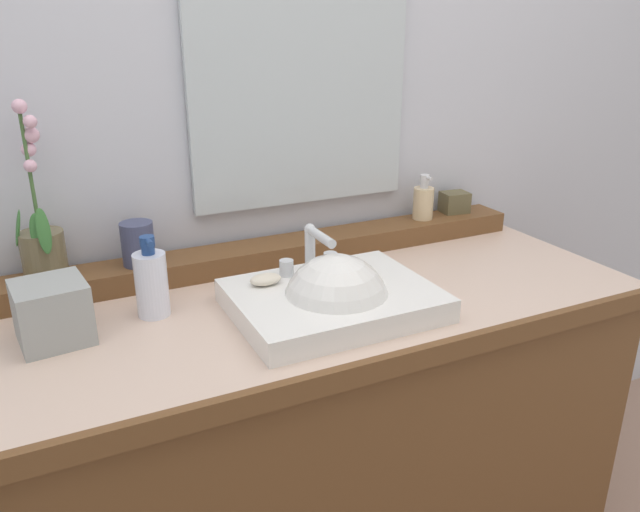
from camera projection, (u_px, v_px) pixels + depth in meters
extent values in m
cube|color=silver|center=(246.00, 82.00, 1.59)|extent=(3.46, 0.20, 2.58)
cube|color=brown|center=(316.00, 457.00, 1.55)|extent=(1.47, 0.59, 0.82)
cube|color=beige|center=(316.00, 303.00, 1.40)|extent=(1.49, 0.61, 0.04)
cube|color=brown|center=(386.00, 366.00, 1.14)|extent=(1.49, 0.02, 0.04)
cube|color=brown|center=(276.00, 252.00, 1.59)|extent=(1.41, 0.11, 0.05)
cube|color=white|center=(331.00, 301.00, 1.31)|extent=(0.42, 0.33, 0.05)
sphere|color=white|center=(335.00, 307.00, 1.30)|extent=(0.23, 0.23, 0.23)
cylinder|color=silver|center=(309.00, 251.00, 1.38)|extent=(0.02, 0.02, 0.10)
cylinder|color=silver|center=(319.00, 237.00, 1.32)|extent=(0.02, 0.11, 0.02)
sphere|color=silver|center=(309.00, 230.00, 1.37)|extent=(0.03, 0.03, 0.03)
cylinder|color=silver|center=(286.00, 268.00, 1.37)|extent=(0.03, 0.03, 0.04)
cylinder|color=silver|center=(330.00, 260.00, 1.42)|extent=(0.03, 0.03, 0.04)
ellipsoid|color=beige|center=(265.00, 279.00, 1.33)|extent=(0.07, 0.04, 0.02)
cylinder|color=brown|center=(44.00, 254.00, 1.35)|extent=(0.09, 0.09, 0.10)
cylinder|color=tan|center=(40.00, 235.00, 1.34)|extent=(0.08, 0.08, 0.01)
cylinder|color=#476B38|center=(30.00, 171.00, 1.29)|extent=(0.01, 0.01, 0.27)
ellipsoid|color=#387033|center=(44.00, 231.00, 1.29)|extent=(0.03, 0.03, 0.10)
ellipsoid|color=#387033|center=(37.00, 230.00, 1.30)|extent=(0.03, 0.03, 0.07)
ellipsoid|color=#387033|center=(18.00, 228.00, 1.31)|extent=(0.03, 0.03, 0.08)
sphere|color=#E3ADC3|center=(30.00, 166.00, 1.27)|extent=(0.03, 0.03, 0.03)
sphere|color=#E3ADC3|center=(29.00, 149.00, 1.28)|extent=(0.03, 0.03, 0.03)
sphere|color=#E3ADC3|center=(31.00, 135.00, 1.27)|extent=(0.03, 0.03, 0.03)
sphere|color=#E3ADC3|center=(30.00, 122.00, 1.24)|extent=(0.03, 0.03, 0.03)
sphere|color=#E3ADC3|center=(19.00, 106.00, 1.23)|extent=(0.03, 0.03, 0.03)
cylinder|color=beige|center=(423.00, 203.00, 1.75)|extent=(0.06, 0.06, 0.09)
cylinder|color=silver|center=(424.00, 185.00, 1.74)|extent=(0.02, 0.02, 0.02)
cylinder|color=silver|center=(425.00, 178.00, 1.73)|extent=(0.03, 0.03, 0.02)
cylinder|color=silver|center=(428.00, 178.00, 1.71)|extent=(0.01, 0.03, 0.01)
cylinder|color=#3E4464|center=(138.00, 244.00, 1.42)|extent=(0.08, 0.08, 0.10)
cube|color=brown|center=(454.00, 202.00, 1.82)|extent=(0.08, 0.07, 0.06)
cylinder|color=white|center=(152.00, 285.00, 1.28)|extent=(0.07, 0.07, 0.14)
cylinder|color=navy|center=(148.00, 250.00, 1.26)|extent=(0.03, 0.03, 0.02)
cylinder|color=navy|center=(147.00, 241.00, 1.25)|extent=(0.03, 0.03, 0.02)
cylinder|color=navy|center=(149.00, 242.00, 1.23)|extent=(0.01, 0.04, 0.01)
cube|color=#989C9A|center=(52.00, 312.00, 1.18)|extent=(0.14, 0.14, 0.12)
cube|color=silver|center=(302.00, 87.00, 1.54)|extent=(0.59, 0.02, 0.59)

